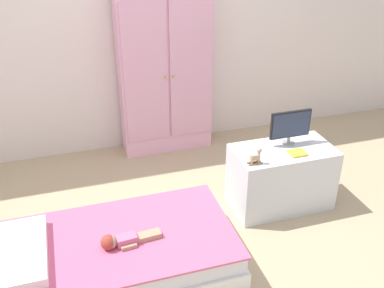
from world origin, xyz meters
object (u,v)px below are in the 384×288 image
object	(u,v)px
bed	(117,256)
doll	(120,241)
wardrobe	(165,72)
book_yellow	(297,153)
tv_monitor	(290,125)
rocking_horse_toy	(256,156)
tv_stand	(281,177)

from	to	relation	value
bed	doll	world-z (taller)	doll
wardrobe	book_yellow	size ratio (longest dim) A/B	12.55
bed	book_yellow	xyz separation A→B (m)	(1.45, 0.28, 0.39)
tv_monitor	rocking_horse_toy	bearing A→B (deg)	-151.41
bed	wardrobe	xyz separation A→B (m)	(0.76, 1.61, 0.66)
doll	book_yellow	xyz separation A→B (m)	(1.43, 0.35, 0.21)
wardrobe	rocking_horse_toy	bearing A→B (deg)	-76.32
wardrobe	tv_monitor	xyz separation A→B (m)	(0.71, -1.15, -0.12)
rocking_horse_toy	book_yellow	world-z (taller)	rocking_horse_toy
tv_stand	tv_monitor	world-z (taller)	tv_monitor
tv_stand	rocking_horse_toy	xyz separation A→B (m)	(-0.30, -0.13, 0.32)
bed	rocking_horse_toy	size ratio (longest dim) A/B	12.30
bed	book_yellow	size ratio (longest dim) A/B	12.28
doll	book_yellow	size ratio (longest dim) A/B	3.09
book_yellow	doll	bearing A→B (deg)	-166.24
tv_stand	rocking_horse_toy	distance (m)	0.46
bed	tv_stand	xyz separation A→B (m)	(1.39, 0.38, 0.12)
bed	tv_stand	distance (m)	1.45
tv_stand	wardrobe	bearing A→B (deg)	117.30
tv_monitor	book_yellow	size ratio (longest dim) A/B	2.64
tv_stand	book_yellow	distance (m)	0.29
wardrobe	rocking_horse_toy	distance (m)	1.42
tv_stand	rocking_horse_toy	world-z (taller)	rocking_horse_toy
tv_stand	book_yellow	bearing A→B (deg)	-58.61
doll	wardrobe	bearing A→B (deg)	66.31
tv_monitor	book_yellow	bearing A→B (deg)	-95.23
wardrobe	tv_stand	distance (m)	1.48
tv_stand	rocking_horse_toy	size ratio (longest dim) A/B	6.24
bed	wardrobe	bearing A→B (deg)	64.78
tv_monitor	bed	bearing A→B (deg)	-162.85
bed	book_yellow	world-z (taller)	book_yellow
doll	wardrobe	xyz separation A→B (m)	(0.73, 1.67, 0.48)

